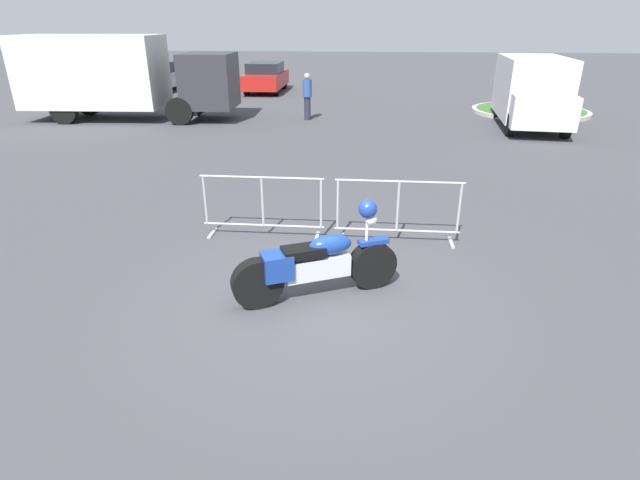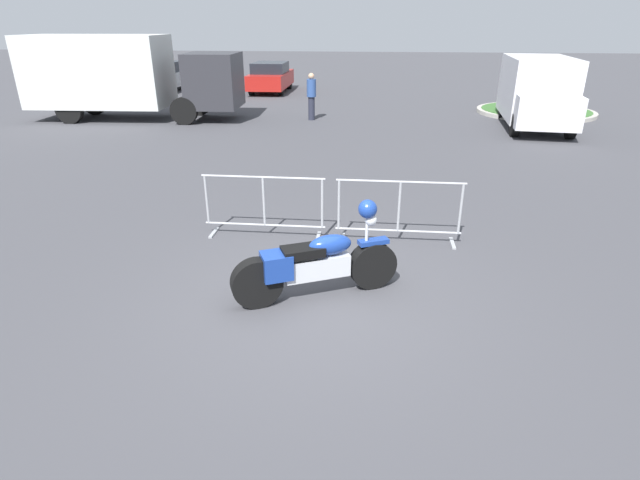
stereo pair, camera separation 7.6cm
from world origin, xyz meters
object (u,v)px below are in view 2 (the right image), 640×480
at_px(motorcycle, 317,263).
at_px(box_truck, 123,74).
at_px(parked_car_white, 216,77).
at_px(parked_car_red, 271,77).
at_px(crowd_barrier_far, 399,211).
at_px(delivery_van, 537,90).
at_px(crowd_barrier_near, 264,206).
at_px(parked_car_silver, 164,76).
at_px(pedestrian, 311,95).

height_order(motorcycle, box_truck, box_truck).
height_order(parked_car_white, parked_car_red, parked_car_red).
height_order(crowd_barrier_far, delivery_van, delivery_van).
xyz_separation_m(motorcycle, crowd_barrier_near, (-1.13, 1.95, 0.06)).
bearing_deg(delivery_van, parked_car_silver, -110.25).
relative_size(parked_car_white, pedestrian, 2.61).
relative_size(motorcycle, parked_car_silver, 0.49).
distance_m(delivery_van, pedestrian, 7.91).
bearing_deg(delivery_van, box_truck, -83.85).
distance_m(box_truck, parked_car_red, 9.32).
relative_size(motorcycle, delivery_van, 0.42).
height_order(crowd_barrier_far, box_truck, box_truck).
relative_size(parked_car_silver, parked_car_white, 1.00).
height_order(delivery_van, parked_car_white, delivery_van).
relative_size(parked_car_silver, parked_car_red, 1.00).
xyz_separation_m(delivery_van, parked_car_silver, (-16.76, 8.07, -0.49)).
relative_size(motorcycle, parked_car_red, 0.49).
relative_size(crowd_barrier_far, parked_car_white, 0.47).
relative_size(box_truck, parked_car_silver, 1.77).
distance_m(crowd_barrier_far, parked_car_silver, 22.16).
bearing_deg(crowd_barrier_near, parked_car_silver, 116.85).
bearing_deg(parked_car_silver, parked_car_red, -88.83).
xyz_separation_m(motorcycle, parked_car_silver, (-10.64, 20.73, 0.26)).
xyz_separation_m(crowd_barrier_near, pedestrian, (-0.64, 11.14, 0.37)).
distance_m(parked_car_silver, parked_car_white, 2.86).
xyz_separation_m(delivery_van, parked_car_red, (-11.05, 8.30, -0.49)).
bearing_deg(crowd_barrier_near, parked_car_white, 109.67).
height_order(delivery_van, parked_car_silver, delivery_van).
xyz_separation_m(motorcycle, parked_car_red, (-4.93, 20.96, 0.26)).
bearing_deg(delivery_van, crowd_barrier_far, -19.54).
bearing_deg(crowd_barrier_near, box_truck, 125.75).
distance_m(crowd_barrier_near, delivery_van, 12.95).
xyz_separation_m(delivery_van, parked_car_white, (-13.91, 7.91, -0.49)).
bearing_deg(crowd_barrier_far, parked_car_white, 115.59).
distance_m(box_truck, parked_car_silver, 8.52).
distance_m(motorcycle, parked_car_red, 21.53).
bearing_deg(crowd_barrier_near, parked_car_red, 101.31).
height_order(crowd_barrier_near, parked_car_red, parked_car_red).
height_order(box_truck, parked_car_silver, box_truck).
height_order(motorcycle, crowd_barrier_far, motorcycle).
height_order(delivery_van, pedestrian, delivery_van).
height_order(motorcycle, parked_car_red, parked_car_red).
xyz_separation_m(parked_car_silver, parked_car_red, (5.71, 0.23, 0.00)).
distance_m(crowd_barrier_far, box_truck, 14.45).
relative_size(box_truck, parked_car_red, 1.77).
xyz_separation_m(motorcycle, parked_car_white, (-7.78, 20.57, 0.26)).
bearing_deg(crowd_barrier_near, crowd_barrier_far, 0.00).
height_order(box_truck, parked_car_white, box_truck).
bearing_deg(delivery_van, pedestrian, -87.69).
bearing_deg(parked_car_red, parked_car_white, 96.60).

